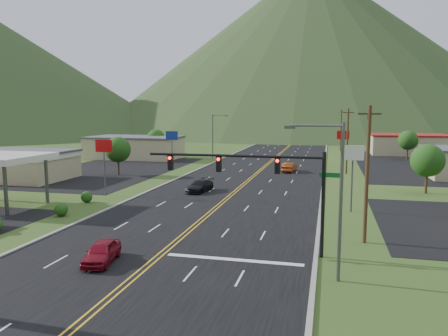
% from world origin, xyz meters
% --- Properties ---
extents(traffic_signal, '(13.10, 0.43, 7.00)m').
position_xyz_m(traffic_signal, '(6.48, 14.00, 5.33)').
color(traffic_signal, black).
rests_on(traffic_signal, ground).
extents(streetlight_east, '(3.28, 0.25, 9.00)m').
position_xyz_m(streetlight_east, '(11.18, 10.00, 5.18)').
color(streetlight_east, '#59595E').
rests_on(streetlight_east, ground).
extents(streetlight_west, '(3.28, 0.25, 9.00)m').
position_xyz_m(streetlight_west, '(-11.68, 70.00, 5.18)').
color(streetlight_west, '#59595E').
rests_on(streetlight_west, ground).
extents(building_west_mid, '(14.40, 10.40, 4.10)m').
position_xyz_m(building_west_mid, '(-32.00, 38.00, 2.27)').
color(building_west_mid, '#C2B086').
rests_on(building_west_mid, ground).
extents(building_west_far, '(18.40, 11.40, 4.50)m').
position_xyz_m(building_west_far, '(-28.00, 68.00, 2.26)').
color(building_west_far, '#C2B086').
rests_on(building_west_far, ground).
extents(building_east_far, '(16.40, 12.40, 4.50)m').
position_xyz_m(building_east_far, '(28.00, 90.00, 2.26)').
color(building_east_far, '#C2B086').
rests_on(building_east_far, ground).
extents(pole_sign_west_a, '(2.00, 0.18, 6.40)m').
position_xyz_m(pole_sign_west_a, '(-14.00, 30.00, 5.05)').
color(pole_sign_west_a, '#59595E').
rests_on(pole_sign_west_a, ground).
extents(pole_sign_west_b, '(2.00, 0.18, 6.40)m').
position_xyz_m(pole_sign_west_b, '(-14.00, 52.00, 5.05)').
color(pole_sign_west_b, '#59595E').
rests_on(pole_sign_west_b, ground).
extents(pole_sign_east_a, '(2.00, 0.18, 6.40)m').
position_xyz_m(pole_sign_east_a, '(13.00, 28.00, 5.05)').
color(pole_sign_east_a, '#59595E').
rests_on(pole_sign_east_a, ground).
extents(pole_sign_east_b, '(2.00, 0.18, 6.40)m').
position_xyz_m(pole_sign_east_b, '(13.00, 60.00, 5.05)').
color(pole_sign_east_b, '#59595E').
rests_on(pole_sign_east_b, ground).
extents(tree_west_a, '(3.84, 3.84, 5.82)m').
position_xyz_m(tree_west_a, '(-20.00, 45.00, 3.89)').
color(tree_west_a, '#382314').
rests_on(tree_west_a, ground).
extents(tree_west_b, '(3.84, 3.84, 5.82)m').
position_xyz_m(tree_west_b, '(-25.00, 72.00, 3.89)').
color(tree_west_b, '#382314').
rests_on(tree_west_b, ground).
extents(tree_east_a, '(3.84, 3.84, 5.82)m').
position_xyz_m(tree_east_a, '(22.00, 40.00, 3.89)').
color(tree_east_a, '#382314').
rests_on(tree_east_a, ground).
extents(tree_east_b, '(3.84, 3.84, 5.82)m').
position_xyz_m(tree_east_b, '(26.00, 78.00, 3.89)').
color(tree_east_b, '#382314').
rests_on(tree_east_b, ground).
extents(utility_pole_a, '(1.60, 0.28, 10.00)m').
position_xyz_m(utility_pole_a, '(13.50, 18.00, 5.13)').
color(utility_pole_a, '#382314').
rests_on(utility_pole_a, ground).
extents(utility_pole_b, '(1.60, 0.28, 10.00)m').
position_xyz_m(utility_pole_b, '(13.50, 55.00, 5.13)').
color(utility_pole_b, '#382314').
rests_on(utility_pole_b, ground).
extents(utility_pole_c, '(1.60, 0.28, 10.00)m').
position_xyz_m(utility_pole_c, '(13.50, 95.00, 5.13)').
color(utility_pole_c, '#382314').
rests_on(utility_pole_c, ground).
extents(utility_pole_d, '(1.60, 0.28, 10.00)m').
position_xyz_m(utility_pole_d, '(13.50, 135.00, 5.13)').
color(utility_pole_d, '#382314').
rests_on(utility_pole_d, ground).
extents(mountain_n, '(220.00, 220.00, 85.00)m').
position_xyz_m(mountain_n, '(0.00, 220.00, 42.50)').
color(mountain_n, '#21391A').
rests_on(mountain_n, ground).
extents(car_red_near, '(2.28, 4.24, 1.37)m').
position_xyz_m(car_red_near, '(-3.06, 9.54, 0.69)').
color(car_red_near, maroon).
rests_on(car_red_near, ground).
extents(car_dark_mid, '(2.74, 5.04, 1.39)m').
position_xyz_m(car_dark_mid, '(-4.09, 34.63, 0.69)').
color(car_dark_mid, black).
rests_on(car_dark_mid, ground).
extents(car_red_far, '(2.11, 4.72, 1.51)m').
position_xyz_m(car_red_far, '(4.78, 54.53, 0.75)').
color(car_red_far, maroon).
rests_on(car_red_far, ground).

